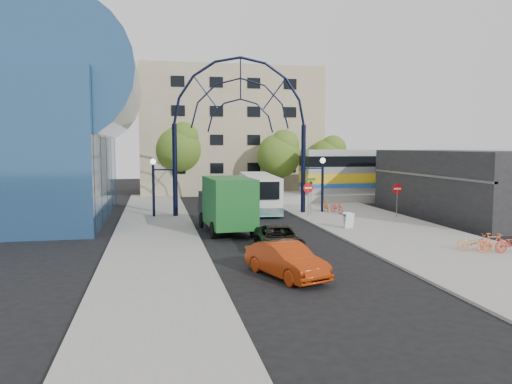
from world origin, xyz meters
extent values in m
plane|color=black|center=(0.00, 0.00, 0.00)|extent=(120.00, 120.00, 0.00)
cube|color=gray|center=(8.00, 4.00, 0.06)|extent=(8.00, 56.00, 0.12)
cube|color=gray|center=(-6.50, 6.00, 0.06)|extent=(5.00, 50.00, 0.12)
cylinder|color=black|center=(-5.00, 14.00, 3.50)|extent=(0.36, 0.36, 7.00)
cylinder|color=black|center=(5.00, 14.00, 3.50)|extent=(0.36, 0.36, 7.00)
cylinder|color=black|center=(-6.60, 14.00, 2.00)|extent=(0.20, 0.20, 4.00)
cylinder|color=black|center=(6.60, 14.00, 2.00)|extent=(0.20, 0.20, 4.00)
sphere|color=white|center=(-6.60, 14.00, 4.20)|extent=(0.44, 0.44, 0.44)
sphere|color=white|center=(6.60, 14.00, 4.20)|extent=(0.44, 0.44, 0.44)
cylinder|color=slate|center=(4.80, 12.00, 1.22)|extent=(0.06, 0.06, 2.20)
cylinder|color=red|center=(4.80, 12.00, 2.22)|extent=(0.80, 0.04, 0.80)
cube|color=white|center=(4.80, 11.97, 2.22)|extent=(0.55, 0.02, 0.12)
cylinder|color=slate|center=(11.00, 10.00, 1.22)|extent=(0.06, 0.06, 2.20)
cylinder|color=red|center=(11.00, 10.00, 2.22)|extent=(0.76, 0.04, 0.76)
cube|color=white|center=(11.00, 9.97, 2.22)|extent=(0.55, 0.02, 0.12)
cylinder|color=slate|center=(5.20, 12.60, 1.52)|extent=(0.05, 0.05, 2.80)
cube|color=#146626|center=(5.20, 12.60, 2.82)|extent=(0.70, 0.03, 0.18)
cube|color=#146626|center=(5.20, 12.60, 2.57)|extent=(0.03, 0.70, 0.18)
cube|color=white|center=(5.60, 5.80, 0.62)|extent=(0.55, 0.26, 0.99)
cube|color=white|center=(5.60, 6.15, 0.62)|extent=(0.55, 0.26, 0.99)
cube|color=#1E59A5|center=(5.60, 5.98, 0.95)|extent=(0.55, 0.42, 0.14)
cube|color=navy|center=(-17.00, 15.00, 5.00)|extent=(14.00, 18.00, 10.00)
cylinder|color=navy|center=(-12.00, 15.00, 10.00)|extent=(9.00, 16.00, 9.00)
cube|color=black|center=(16.00, 10.00, 2.50)|extent=(6.00, 16.00, 5.00)
cube|color=tan|center=(2.00, 35.00, 7.00)|extent=(20.00, 12.00, 14.00)
cube|color=gray|center=(20.00, 22.00, 0.40)|extent=(32.00, 5.00, 0.80)
cube|color=#B7B7BC|center=(20.00, 22.00, 2.90)|extent=(25.00, 3.00, 4.20)
cube|color=gold|center=(20.00, 22.00, 2.30)|extent=(25.10, 3.05, 0.90)
cube|color=black|center=(20.00, 22.00, 3.90)|extent=(25.05, 3.05, 1.00)
cube|color=#1E59A5|center=(20.00, 22.00, 1.60)|extent=(25.10, 3.05, 0.35)
cylinder|color=#382314|center=(6.00, 26.00, 1.26)|extent=(0.36, 0.36, 2.52)
sphere|color=#446D1C|center=(6.00, 26.00, 4.34)|extent=(4.48, 4.48, 4.48)
sphere|color=#446D1C|center=(6.50, 25.70, 5.46)|extent=(3.08, 3.08, 3.08)
cylinder|color=#382314|center=(-4.00, 30.00, 1.44)|extent=(0.36, 0.36, 2.88)
sphere|color=#446D1C|center=(-4.00, 30.00, 4.96)|extent=(5.12, 5.12, 5.12)
sphere|color=#446D1C|center=(-3.50, 29.70, 6.24)|extent=(3.52, 3.52, 3.52)
cylinder|color=#382314|center=(12.00, 28.00, 1.17)|extent=(0.36, 0.36, 2.34)
sphere|color=#446D1C|center=(12.00, 28.00, 4.03)|extent=(4.16, 4.16, 4.16)
sphere|color=#446D1C|center=(12.50, 27.70, 5.07)|extent=(2.86, 2.86, 2.86)
cube|color=silver|center=(2.01, 16.80, 1.62)|extent=(3.27, 10.79, 2.68)
cube|color=#59C5C8|center=(2.01, 16.80, 0.51)|extent=(3.30, 10.79, 0.65)
cube|color=black|center=(2.01, 16.80, 2.17)|extent=(3.30, 10.58, 0.83)
cube|color=black|center=(1.54, 11.45, 2.12)|extent=(1.75, 0.28, 1.29)
cube|color=black|center=(2.47, 22.05, 1.48)|extent=(2.22, 0.36, 1.48)
cylinder|color=black|center=(1.15, 20.18, 0.44)|extent=(0.34, 0.91, 0.89)
cylinder|color=black|center=(3.44, 19.98, 0.44)|extent=(0.34, 0.91, 0.89)
cylinder|color=black|center=(0.52, 12.99, 0.44)|extent=(0.34, 0.91, 0.89)
cylinder|color=black|center=(2.81, 12.79, 0.44)|extent=(0.34, 0.91, 0.89)
cube|color=black|center=(-2.30, 9.15, 1.15)|extent=(2.56, 2.66, 2.30)
cube|color=black|center=(-2.38, 10.40, 1.62)|extent=(2.09, 0.24, 1.05)
cube|color=#185C22|center=(-2.10, 6.02, 1.99)|extent=(2.82, 4.96, 2.93)
cylinder|color=black|center=(-3.48, 8.76, 0.50)|extent=(0.34, 1.02, 1.00)
cylinder|color=black|center=(-1.08, 8.92, 0.50)|extent=(0.34, 1.02, 1.00)
cylinder|color=black|center=(-3.22, 4.69, 0.50)|extent=(0.34, 1.02, 1.00)
cylinder|color=black|center=(-0.82, 4.85, 0.50)|extent=(0.34, 1.02, 1.00)
imported|color=black|center=(-0.32, 0.75, 0.64)|extent=(2.51, 4.79, 1.29)
imported|color=#962B09|center=(-1.28, -4.33, 0.71)|extent=(2.86, 4.57, 1.42)
imported|color=red|center=(7.43, 12.89, 0.58)|extent=(0.93, 1.85, 0.93)
imported|color=orange|center=(6.95, 14.00, 0.60)|extent=(0.63, 1.65, 0.97)
imported|color=orange|center=(9.13, -1.81, 0.55)|extent=(1.73, 1.04, 0.86)
imported|color=#FD6632|center=(9.84, -2.26, 0.60)|extent=(1.64, 0.66, 0.96)
camera|label=1|loc=(-6.48, -23.73, 5.37)|focal=35.00mm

